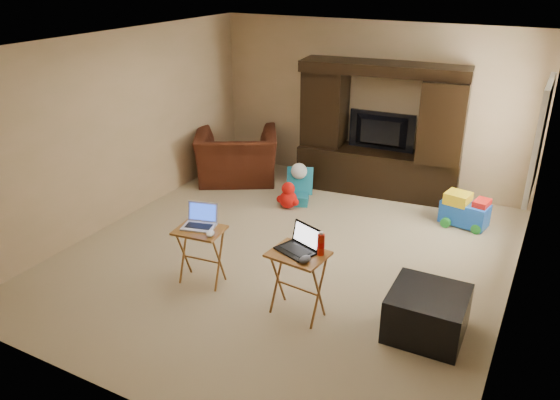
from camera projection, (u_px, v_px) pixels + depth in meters
The scene contains 22 objects.
floor at pixel (288, 254), 6.65m from camera, with size 5.50×5.50×0.00m, color #C8B48A.
ceiling at pixel (289, 43), 5.65m from camera, with size 5.50×5.50×0.00m, color silver.
wall_back at pixel (370, 105), 8.37m from camera, with size 5.00×5.00×0.00m, color tan.
wall_front at pixel (114, 269), 3.93m from camera, with size 5.00×5.00×0.00m, color tan.
wall_left at pixel (121, 128), 7.23m from camera, with size 5.50×5.50×0.00m, color tan.
wall_right at pixel (527, 199), 5.08m from camera, with size 5.50×5.50×0.00m, color tan.
window_pane at pixel (541, 139), 6.28m from camera, with size 1.20×1.20×0.00m, color white.
window_frame at pixel (539, 139), 6.28m from camera, with size 0.06×1.14×1.34m, color white.
entertainment_center at pixel (380, 130), 8.09m from camera, with size 2.40×0.60×1.96m, color black.
television at pixel (380, 132), 8.10m from camera, with size 1.00×0.13×0.57m, color black.
recliner at pixel (237, 157), 8.72m from camera, with size 1.26×1.10×0.82m, color #461B0F.
child_rocker at pixel (295, 186), 7.98m from camera, with size 0.38×0.44×0.51m, color #186F87, non-canonical shape.
plush_toy at pixel (288, 195), 7.83m from camera, with size 0.36×0.30×0.40m, color red, non-canonical shape.
push_toy at pixel (465, 210), 7.29m from camera, with size 0.62×0.44×0.46m, color blue, non-canonical shape.
ottoman at pixel (427, 313), 5.16m from camera, with size 0.70×0.70×0.45m, color black.
tray_table_left at pixel (201, 256), 5.96m from camera, with size 0.50×0.40×0.65m, color #9B5C25.
tray_table_right at pixel (298, 284), 5.39m from camera, with size 0.54×0.43×0.70m, color #945824.
laptop_left at pixel (198, 217), 5.82m from camera, with size 0.34×0.28×0.24m, color silver.
laptop_right at pixel (296, 240), 5.24m from camera, with size 0.37×0.30×0.24m, color black.
mouse_left at pixel (210, 233), 5.68m from camera, with size 0.08×0.13×0.05m, color white.
mouse_right at pixel (305, 259), 5.09m from camera, with size 0.09×0.14×0.06m, color #3D3D42.
water_bottle at pixel (321, 244), 5.19m from camera, with size 0.07×0.07×0.22m, color red.
Camera 1 is at (2.66, -5.18, 3.29)m, focal length 35.00 mm.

